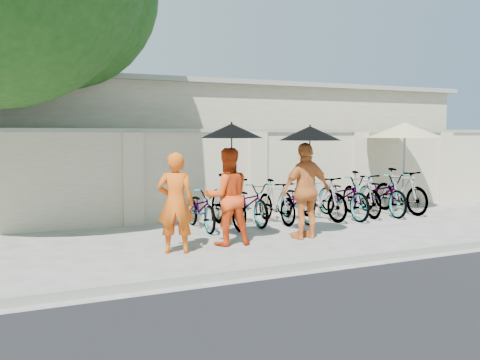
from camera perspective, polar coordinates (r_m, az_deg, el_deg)
name	(u,v)px	position (r m, az deg, el deg)	size (l,w,h in m)	color
ground	(235,248)	(9.27, -0.53, -7.31)	(80.00, 80.00, 0.00)	#B9B1A5
kerb	(285,267)	(7.78, 4.78, -9.26)	(40.00, 0.16, 0.12)	gray
compound_wall	(217,175)	(12.43, -2.51, 0.49)	(20.00, 0.30, 2.00)	beige
building_behind	(199,146)	(16.29, -4.45, 3.66)	(14.00, 6.00, 3.20)	beige
monk_left	(176,203)	(8.85, -6.89, -2.44)	(0.61, 0.40, 1.67)	#EC5A11
monk_center	(227,197)	(9.44, -1.36, -1.78)	(0.84, 0.65, 1.72)	#F34C15
parasol_center	(232,131)	(9.32, -0.90, 5.27)	(1.10, 1.10, 1.17)	black
monk_right	(306,191)	(10.08, 7.07, -1.15)	(1.06, 0.44, 1.81)	orange
parasol_right	(310,133)	(9.96, 7.48, 4.97)	(1.16, 1.16, 1.09)	black
patio_umbrella	(405,131)	(14.19, 17.17, 5.00)	(2.48, 2.48, 2.25)	gray
bike_0	(201,208)	(11.01, -4.16, -3.02)	(0.59, 1.69, 0.89)	gray
bike_1	(228,201)	(11.20, -1.30, -2.27)	(0.53, 1.86, 1.12)	gray
bike_2	(249,203)	(11.62, 0.99, -2.46)	(0.62, 1.79, 0.94)	gray
bike_3	(276,202)	(11.75, 3.90, -2.31)	(0.45, 1.61, 0.97)	gray
bike_4	(297,201)	(12.12, 6.14, -2.21)	(0.61, 1.75, 0.92)	gray
bike_5	(322,197)	(12.35, 8.70, -1.81)	(0.49, 1.74, 1.05)	gray
bike_6	(343,196)	(12.68, 10.92, -1.70)	(0.69, 1.97, 1.04)	gray
bike_7	(361,194)	(13.09, 12.80, -1.45)	(0.50, 1.78, 1.07)	gray
bike_8	(382,194)	(13.43, 14.91, -1.42)	(0.68, 1.96, 1.03)	gray
bike_9	(400,191)	(13.83, 16.71, -1.12)	(0.52, 1.85, 1.11)	gray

